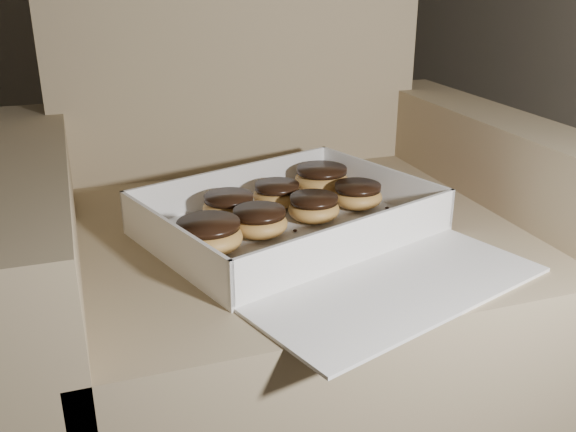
% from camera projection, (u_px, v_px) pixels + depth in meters
% --- Properties ---
extents(armchair, '(0.93, 0.78, 0.97)m').
position_uv_depth(armchair, '(280.00, 273.00, 1.17)').
color(armchair, '#968260').
rests_on(armchair, floor).
extents(bakery_box, '(0.55, 0.60, 0.07)m').
position_uv_depth(bakery_box, '(307.00, 232.00, 0.99)').
color(bakery_box, white).
rests_on(bakery_box, armchair).
extents(donut_a, '(0.10, 0.10, 0.05)m').
position_uv_depth(donut_a, '(209.00, 236.00, 0.92)').
color(donut_a, '#E6A050').
rests_on(donut_a, bakery_box).
extents(donut_b, '(0.08, 0.08, 0.04)m').
position_uv_depth(donut_b, '(277.00, 194.00, 1.10)').
color(donut_b, '#E6A050').
rests_on(donut_b, bakery_box).
extents(donut_c, '(0.09, 0.09, 0.04)m').
position_uv_depth(donut_c, '(259.00, 222.00, 0.98)').
color(donut_c, '#E6A050').
rests_on(donut_c, bakery_box).
extents(donut_d, '(0.08, 0.08, 0.04)m').
position_uv_depth(donut_d, '(314.00, 208.00, 1.04)').
color(donut_d, '#E6A050').
rests_on(donut_d, bakery_box).
extents(donut_e, '(0.08, 0.08, 0.04)m').
position_uv_depth(donut_e, '(357.00, 195.00, 1.09)').
color(donut_e, '#E6A050').
rests_on(donut_e, bakery_box).
extents(donut_f, '(0.10, 0.10, 0.05)m').
position_uv_depth(donut_f, '(322.00, 179.00, 1.16)').
color(donut_f, '#E6A050').
rests_on(donut_f, bakery_box).
extents(donut_g, '(0.09, 0.09, 0.04)m').
position_uv_depth(donut_g, '(229.00, 206.00, 1.04)').
color(donut_g, '#E6A050').
rests_on(donut_g, bakery_box).
extents(crumb_a, '(0.01, 0.01, 0.00)m').
position_uv_depth(crumb_a, '(407.00, 224.00, 1.03)').
color(crumb_a, black).
rests_on(crumb_a, bakery_box).
extents(crumb_b, '(0.01, 0.01, 0.00)m').
position_uv_depth(crumb_b, '(225.00, 254.00, 0.92)').
color(crumb_b, black).
rests_on(crumb_b, bakery_box).
extents(crumb_c, '(0.01, 0.01, 0.00)m').
position_uv_depth(crumb_c, '(387.00, 208.00, 1.09)').
color(crumb_c, black).
rests_on(crumb_c, bakery_box).
extents(crumb_d, '(0.01, 0.01, 0.00)m').
position_uv_depth(crumb_d, '(295.00, 230.00, 1.00)').
color(crumb_d, black).
rests_on(crumb_d, bakery_box).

